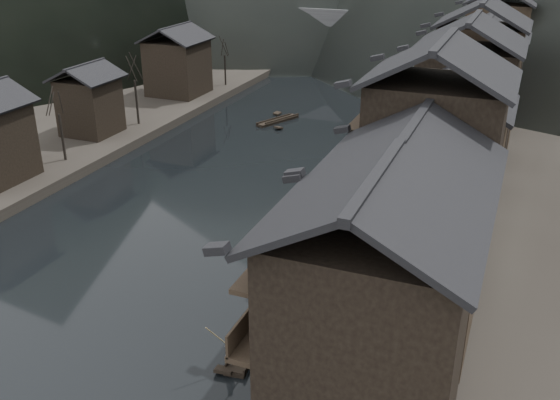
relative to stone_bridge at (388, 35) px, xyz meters
The scene contains 12 objects.
water 72.18m from the stone_bridge, 90.00° to the right, with size 300.00×300.00×0.00m, color black.
left_bank 47.64m from the stone_bridge, 137.56° to the right, with size 40.00×200.00×1.20m, color #2D2823.
stilt_houses 55.48m from the stone_bridge, 71.80° to the right, with size 9.00×67.60×16.20m.
left_houses 55.79m from the stone_bridge, 111.56° to the right, with size 8.10×53.20×8.73m.
bare_trees 58.28m from the stone_bridge, 106.96° to the right, with size 3.48×62.61×6.97m.
moored_sampans 52.24m from the stone_bridge, 76.87° to the right, with size 3.07×62.01×0.47m.
midriver_boats 23.62m from the stone_bridge, 84.18° to the right, with size 15.08×28.41×0.45m.
stone_bridge is the anchor object (origin of this frame).
hero_sampan 74.83m from the stone_bridge, 82.68° to the right, with size 1.74×5.61×0.44m.
cargo_heap 74.54m from the stone_bridge, 82.63° to the right, with size 1.22×1.60×0.73m, color black.
boatman 76.64m from the stone_bridge, 83.03° to the right, with size 0.60×0.39×1.64m, color #5D5E60.
bamboo_pole 76.58m from the stone_bridge, 82.88° to the right, with size 0.06×0.06×4.42m, color #8C7A51.
Camera 1 is at (21.58, -27.44, 21.46)m, focal length 40.00 mm.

